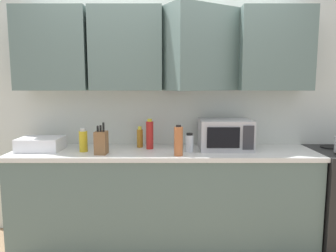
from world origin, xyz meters
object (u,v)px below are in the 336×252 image
at_px(bottle_yellow_mustard, 85,141).
at_px(knife_block, 102,142).
at_px(dish_rack, 42,144).
at_px(bottle_amber_vinegar, 141,138).
at_px(bottle_clear_tall, 191,143).
at_px(bottle_red_sauce, 151,135).
at_px(bottle_spice_jar, 180,141).
at_px(microwave, 226,134).

bearing_deg(bottle_yellow_mustard, knife_block, -28.94).
distance_m(dish_rack, bottle_amber_vinegar, 0.91).
height_order(bottle_clear_tall, bottle_red_sauce, bottle_red_sauce).
relative_size(dish_rack, bottle_amber_vinegar, 1.87).
xyz_separation_m(knife_block, bottle_yellow_mustard, (-0.18, 0.10, -0.00)).
height_order(bottle_spice_jar, bottle_red_sauce, bottle_red_sauce).
bearing_deg(bottle_red_sauce, bottle_spice_jar, -47.42).
bearing_deg(bottle_amber_vinegar, bottle_yellow_mustard, -157.91).
bearing_deg(dish_rack, bottle_spice_jar, -9.66).
distance_m(microwave, bottle_clear_tall, 0.37).
bearing_deg(bottle_red_sauce, knife_block, -151.23).
height_order(bottle_yellow_mustard, bottle_spice_jar, bottle_spice_jar).
height_order(dish_rack, knife_block, knife_block).
distance_m(bottle_yellow_mustard, bottle_spice_jar, 0.87).
relative_size(bottle_spice_jar, bottle_red_sauce, 0.93).
height_order(knife_block, bottle_red_sauce, bottle_red_sauce).
bearing_deg(knife_block, bottle_amber_vinegar, 44.17).
height_order(bottle_red_sauce, bottle_amber_vinegar, bottle_red_sauce).
bearing_deg(bottle_red_sauce, bottle_amber_vinegar, 142.62).
bearing_deg(dish_rack, knife_block, -14.80).
bearing_deg(bottle_yellow_mustard, dish_rack, 172.37).
height_order(bottle_clear_tall, bottle_amber_vinegar, bottle_amber_vinegar).
relative_size(microwave, bottle_yellow_mustard, 2.26).
height_order(knife_block, bottle_amber_vinegar, knife_block).
bearing_deg(bottle_red_sauce, bottle_clear_tall, -20.37).
distance_m(knife_block, bottle_red_sauce, 0.47).
bearing_deg(microwave, bottle_spice_jar, -148.94).
distance_m(microwave, bottle_red_sauce, 0.71).
relative_size(dish_rack, bottle_spice_jar, 1.44).
bearing_deg(bottle_amber_vinegar, dish_rack, -170.79).
bearing_deg(bottle_clear_tall, bottle_amber_vinegar, 155.50).
distance_m(microwave, bottle_amber_vinegar, 0.81).
distance_m(knife_block, bottle_clear_tall, 0.78).
height_order(microwave, bottle_red_sauce, bottle_red_sauce).
bearing_deg(bottle_red_sauce, bottle_yellow_mustard, -168.20).
height_order(dish_rack, bottle_clear_tall, bottle_clear_tall).
bearing_deg(bottle_amber_vinegar, bottle_red_sauce, -37.38).
bearing_deg(bottle_clear_tall, bottle_red_sauce, 159.63).
relative_size(dish_rack, bottle_clear_tall, 2.21).
bearing_deg(dish_rack, bottle_red_sauce, 3.98).
relative_size(knife_block, bottle_yellow_mustard, 1.31).
xyz_separation_m(microwave, bottle_clear_tall, (-0.34, -0.12, -0.06)).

